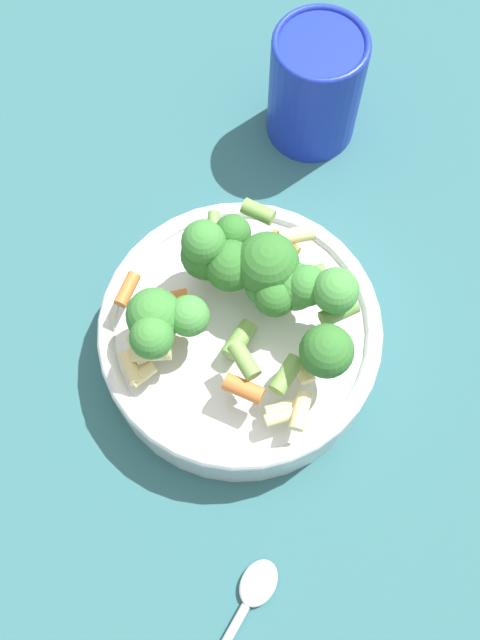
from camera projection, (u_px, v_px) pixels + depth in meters
The scene contains 5 objects.
ground_plane at pixel (240, 348), 0.63m from camera, with size 3.00×3.00×0.00m, color #2D6066.
bowl at pixel (240, 336), 0.60m from camera, with size 0.22×0.22×0.05m.
pasta_salad at pixel (245, 291), 0.55m from camera, with size 0.19×0.18×0.07m.
cup at pixel (316, 86), 0.65m from camera, with size 0.08×0.08×0.11m.
spoon at pixel (229, 637), 0.54m from camera, with size 0.11×0.18×0.01m.
Camera 1 is at (0.18, -0.11, 0.59)m, focal length 42.00 mm.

